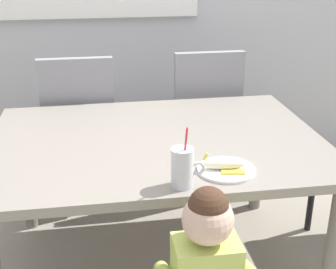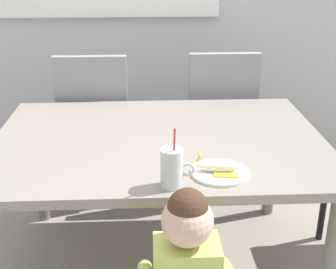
% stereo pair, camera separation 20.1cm
% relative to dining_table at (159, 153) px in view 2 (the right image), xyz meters
% --- Properties ---
extents(ground_plane, '(24.00, 24.00, 0.00)m').
position_rel_dining_table_xyz_m(ground_plane, '(0.00, 0.00, -0.63)').
color(ground_plane, '#9E9384').
extents(dining_table, '(1.53, 1.10, 0.71)m').
position_rel_dining_table_xyz_m(dining_table, '(0.00, 0.00, 0.00)').
color(dining_table, gray).
rests_on(dining_table, ground).
extents(dining_chair_left, '(0.44, 0.45, 0.96)m').
position_rel_dining_table_xyz_m(dining_chair_left, '(-0.37, 0.73, -0.09)').
color(dining_chair_left, gray).
rests_on(dining_chair_left, ground).
extents(dining_chair_right, '(0.44, 0.45, 0.96)m').
position_rel_dining_table_xyz_m(dining_chair_right, '(0.41, 0.77, -0.09)').
color(dining_chair_right, gray).
rests_on(dining_chair_right, ground).
extents(milk_cup, '(0.13, 0.09, 0.25)m').
position_rel_dining_table_xyz_m(milk_cup, '(0.03, -0.47, 0.15)').
color(milk_cup, silver).
rests_on(milk_cup, dining_table).
extents(snack_plate, '(0.23, 0.23, 0.01)m').
position_rel_dining_table_xyz_m(snack_plate, '(0.23, -0.38, 0.08)').
color(snack_plate, white).
rests_on(snack_plate, dining_table).
extents(peeled_banana, '(0.17, 0.12, 0.07)m').
position_rel_dining_table_xyz_m(peeled_banana, '(0.22, -0.38, 0.11)').
color(peeled_banana, '#F4EAC6').
rests_on(peeled_banana, snack_plate).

